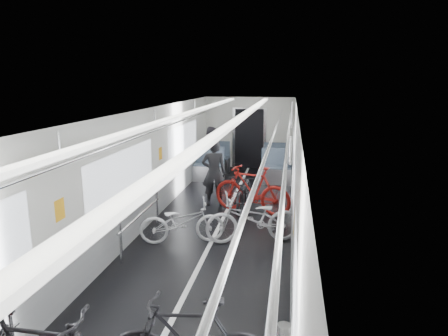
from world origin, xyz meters
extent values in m
cube|color=black|center=(0.00, 0.00, 0.00)|extent=(3.00, 14.00, 0.01)
cube|color=white|center=(0.00, 0.00, 2.40)|extent=(3.00, 14.00, 0.02)
cube|color=silver|center=(-1.50, 0.00, 1.20)|extent=(0.02, 14.00, 2.40)
cube|color=silver|center=(1.50, 0.00, 1.20)|extent=(0.02, 14.00, 2.40)
cube|color=silver|center=(0.00, 7.00, 1.20)|extent=(3.00, 0.02, 2.40)
cube|color=white|center=(0.00, 0.00, 0.01)|extent=(0.08, 13.80, 0.01)
cube|color=gray|center=(-1.47, 0.00, 0.45)|extent=(0.01, 13.90, 0.90)
cube|color=gray|center=(1.47, 0.00, 0.45)|extent=(0.01, 13.90, 0.90)
cube|color=white|center=(-1.47, 0.00, 1.40)|extent=(0.01, 10.80, 0.75)
cube|color=white|center=(1.47, 0.00, 1.40)|extent=(0.01, 10.80, 0.75)
cube|color=white|center=(-0.55, 0.00, 2.34)|extent=(0.14, 13.40, 0.05)
cube|color=white|center=(0.55, 0.00, 2.34)|extent=(0.14, 13.40, 0.05)
cube|color=black|center=(0.00, 6.94, 1.00)|extent=(0.95, 0.10, 2.00)
imported|color=silver|center=(-0.53, 0.32, 0.41)|extent=(1.64, 0.97, 0.82)
imported|color=#ABAAAF|center=(0.76, 0.54, 0.46)|extent=(1.86, 1.10, 0.92)
imported|color=maroon|center=(0.58, 2.21, 0.55)|extent=(1.90, 1.03, 1.10)
imported|color=black|center=(0.36, 2.53, 0.43)|extent=(0.64, 1.66, 0.86)
imported|color=black|center=(-0.38, 2.63, 0.80)|extent=(0.65, 0.49, 1.61)
imported|color=#353039|center=(-1.05, 5.58, 0.78)|extent=(0.89, 0.77, 1.55)
camera|label=1|loc=(1.40, -6.42, 2.97)|focal=32.00mm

